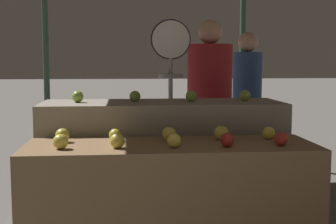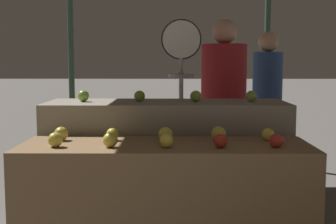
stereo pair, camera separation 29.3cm
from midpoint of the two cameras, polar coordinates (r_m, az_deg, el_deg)
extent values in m
cylinder|color=#33513D|center=(5.74, -16.06, 5.51)|extent=(0.07, 0.07, 2.43)
cylinder|color=#33513D|center=(5.78, 7.60, 5.70)|extent=(0.07, 0.07, 2.43)
cube|color=olive|center=(2.76, -2.79, -12.12)|extent=(1.65, 0.55, 0.80)
cube|color=gray|center=(3.31, -3.26, -7.29)|extent=(1.65, 0.55, 0.98)
sphere|color=gold|center=(2.60, -16.16, -3.51)|extent=(0.08, 0.08, 0.08)
sphere|color=gold|center=(2.55, -9.50, -3.52)|extent=(0.08, 0.08, 0.08)
sphere|color=yellow|center=(2.54, -2.56, -3.53)|extent=(0.08, 0.08, 0.08)
sphere|color=#AD281E|center=(2.57, 4.00, -3.44)|extent=(0.08, 0.08, 0.08)
sphere|color=#B72D23|center=(2.64, 10.52, -3.25)|extent=(0.08, 0.08, 0.08)
sphere|color=gold|center=(2.81, -15.71, -2.78)|extent=(0.08, 0.08, 0.08)
sphere|color=gold|center=(2.77, -9.49, -2.82)|extent=(0.07, 0.07, 0.07)
sphere|color=yellow|center=(2.75, -2.96, -2.73)|extent=(0.08, 0.08, 0.08)
sphere|color=gold|center=(2.78, 3.52, -2.59)|extent=(0.09, 0.09, 0.09)
sphere|color=yellow|center=(2.85, 9.33, -2.56)|extent=(0.08, 0.08, 0.08)
sphere|color=#84AD3D|center=(3.26, -13.52, 1.83)|extent=(0.08, 0.08, 0.08)
sphere|color=#7AA338|center=(3.23, -6.65, 1.90)|extent=(0.08, 0.08, 0.08)
sphere|color=#84AD3D|center=(3.23, 0.26, 1.95)|extent=(0.08, 0.08, 0.08)
sphere|color=#8EB247|center=(3.30, 6.88, 1.99)|extent=(0.08, 0.08, 0.08)
cylinder|color=#99999E|center=(3.80, -1.90, -1.81)|extent=(0.04, 0.04, 1.47)
cylinder|color=black|center=(3.76, -1.93, 8.84)|extent=(0.32, 0.01, 0.32)
cylinder|color=silver|center=(3.75, -1.92, 8.85)|extent=(0.30, 0.02, 0.30)
cylinder|color=#99999E|center=(3.75, -1.91, 5.50)|extent=(0.01, 0.01, 0.14)
cylinder|color=#99999E|center=(3.75, -1.90, 4.43)|extent=(0.20, 0.20, 0.03)
cube|color=#2D2D38|center=(4.23, 3.02, -5.88)|extent=(0.34, 0.27, 0.75)
cylinder|color=maroon|center=(4.14, 3.08, 3.71)|extent=(0.51, 0.51, 0.66)
sphere|color=tan|center=(4.14, 3.11, 9.73)|extent=(0.21, 0.21, 0.21)
cube|color=#2D2D38|center=(4.98, 7.84, -4.26)|extent=(0.26, 0.21, 0.72)
cylinder|color=#2D4C84|center=(4.90, 7.96, 3.56)|extent=(0.39, 0.39, 0.63)
sphere|color=tan|center=(4.90, 8.03, 8.44)|extent=(0.20, 0.20, 0.20)
camera|label=1|loc=(0.15, -92.86, -0.32)|focal=50.00mm
camera|label=2|loc=(0.15, 87.14, 0.32)|focal=50.00mm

